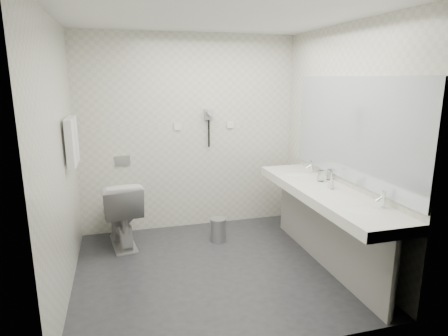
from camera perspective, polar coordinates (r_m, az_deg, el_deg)
name	(u,v)px	position (r m, az deg, el deg)	size (l,w,h in m)	color
floor	(214,269)	(4.16, -1.49, -14.81)	(2.80, 2.80, 0.00)	#26272B
ceiling	(212,16)	(3.71, -1.74, 21.64)	(2.80, 2.80, 0.00)	silver
wall_back	(189,134)	(4.99, -5.18, 5.08)	(2.80, 2.80, 0.00)	beige
wall_front	(260,189)	(2.53, 5.44, -3.13)	(2.80, 2.80, 0.00)	beige
wall_left	(59,161)	(3.68, -23.32, 1.03)	(2.60, 2.60, 0.00)	beige
wall_right	(340,146)	(4.29, 16.91, 3.18)	(2.60, 2.60, 0.00)	beige
vanity_counter	(324,193)	(4.08, 14.68, -3.67)	(0.55, 2.20, 0.10)	silver
vanity_panel	(324,232)	(4.24, 14.64, -9.15)	(0.03, 2.15, 0.75)	gray
vanity_post_near	(393,280)	(3.49, 23.85, -15.03)	(0.06, 0.06, 0.75)	silver
vanity_post_far	(286,201)	(5.11, 9.15, -4.93)	(0.06, 0.06, 0.75)	silver
mirror	(351,130)	(4.08, 18.40, 5.43)	(0.02, 2.20, 1.05)	#B2BCC6
basin_near	(363,211)	(3.56, 19.93, -6.01)	(0.40, 0.31, 0.05)	silver
basin_far	(297,175)	(4.63, 10.73, -1.02)	(0.40, 0.31, 0.05)	silver
faucet_near	(383,199)	(3.64, 22.56, -4.30)	(0.04, 0.04, 0.15)	silver
faucet_far	(312,167)	(4.69, 12.92, 0.21)	(0.04, 0.04, 0.15)	silver
soap_bottle_a	(330,183)	(4.12, 15.52, -2.19)	(0.04, 0.04, 0.09)	silver
soap_bottle_c	(332,183)	(4.06, 15.73, -2.16)	(0.05, 0.05, 0.13)	silver
glass_left	(330,175)	(4.42, 15.41, -0.96)	(0.06, 0.06, 0.12)	silver
glass_right	(321,176)	(4.33, 14.17, -1.14)	(0.07, 0.07, 0.12)	silver
toilet	(121,213)	(4.73, -15.07, -6.41)	(0.45, 0.79, 0.80)	silver
flush_plate	(123,160)	(4.96, -14.79, 1.09)	(0.18, 0.02, 0.12)	#B2B5BA
pedal_bin	(218,230)	(4.77, -0.87, -9.22)	(0.19, 0.19, 0.27)	#B2B5BA
bin_lid	(218,219)	(4.72, -0.87, -7.63)	(0.19, 0.19, 0.01)	#B2B5BA
towel_rail	(69,120)	(4.16, -22.04, 6.67)	(0.02, 0.02, 0.62)	silver
towel_near	(70,144)	(4.05, -21.84, 3.38)	(0.07, 0.24, 0.48)	silver
towel_far	(73,139)	(4.33, -21.46, 3.99)	(0.07, 0.24, 0.48)	silver
dryer_cradle	(208,114)	(4.99, -2.33, 8.00)	(0.10, 0.04, 0.14)	#999A9E
dryer_barrel	(210,112)	(4.92, -2.14, 8.28)	(0.08, 0.08, 0.14)	#999A9E
dryer_cord	(209,134)	(5.00, -2.26, 5.13)	(0.02, 0.02, 0.35)	black
switch_plate_a	(178,127)	(4.95, -6.90, 6.12)	(0.09, 0.02, 0.09)	silver
switch_plate_b	(230,125)	(5.10, 0.95, 6.43)	(0.09, 0.02, 0.09)	silver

